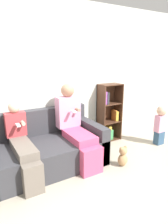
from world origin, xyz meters
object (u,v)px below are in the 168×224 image
object	(u,v)px
child_seated	(22,144)
teddy_bear	(123,157)
couch	(44,150)
toddler_standing	(160,123)
adult_seated	(75,124)
bookshelf	(108,114)

from	to	relation	value
child_seated	teddy_bear	xyz separation A→B (m)	(1.38, -0.48, -0.35)
couch	teddy_bear	xyz separation A→B (m)	(1.04, -0.61, -0.11)
child_seated	toddler_standing	size ratio (longest dim) A/B	1.34
adult_seated	child_seated	world-z (taller)	adult_seated
couch	child_seated	xyz separation A→B (m)	(-0.34, -0.13, 0.24)
couch	teddy_bear	bearing A→B (deg)	-30.62
adult_seated	bookshelf	xyz separation A→B (m)	(0.98, 0.41, -0.09)
teddy_bear	toddler_standing	bearing A→B (deg)	12.61
child_seated	teddy_bear	size ratio (longest dim) A/B	3.16
bookshelf	child_seated	bearing A→B (deg)	-165.37
child_seated	teddy_bear	world-z (taller)	child_seated
couch	toddler_standing	distance (m)	2.22
bookshelf	teddy_bear	bearing A→B (deg)	-115.11
couch	adult_seated	size ratio (longest dim) A/B	1.44
couch	teddy_bear	size ratio (longest dim) A/B	5.47
child_seated	teddy_bear	distance (m)	1.50
adult_seated	teddy_bear	xyz separation A→B (m)	(0.53, -0.55, -0.47)
adult_seated	bookshelf	size ratio (longest dim) A/B	1.08
adult_seated	child_seated	distance (m)	0.86
toddler_standing	teddy_bear	xyz separation A→B (m)	(-1.15, -0.26, -0.27)
child_seated	bookshelf	xyz separation A→B (m)	(1.83, 0.48, 0.03)
teddy_bear	child_seated	bearing A→B (deg)	160.73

